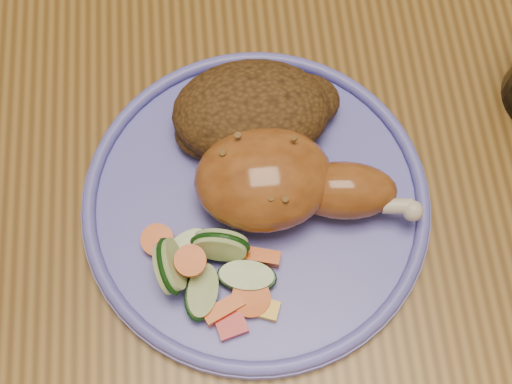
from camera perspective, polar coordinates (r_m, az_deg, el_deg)
ground at (r=1.29m, az=2.70°, el=-7.93°), size 4.00×4.00×0.00m
dining_table at (r=0.67m, az=5.18°, el=7.30°), size 0.90×1.40×0.75m
plate at (r=0.53m, az=0.00°, el=-0.90°), size 0.26×0.26×0.01m
plate_rim at (r=0.52m, az=0.00°, el=-0.44°), size 0.25×0.25×0.01m
chicken_leg at (r=0.50m, az=2.20°, el=0.84°), size 0.16×0.08×0.05m
rice_pilaf at (r=0.53m, az=-0.11°, el=6.42°), size 0.13×0.09×0.05m
vegetable_pile at (r=0.49m, az=-3.88°, el=-6.18°), size 0.10×0.09×0.04m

